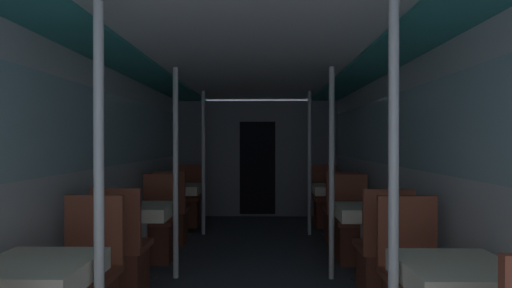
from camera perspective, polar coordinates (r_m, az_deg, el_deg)
name	(u,v)px	position (r m, az deg, el deg)	size (l,w,h in m)	color
wall_left	(115,164)	(4.44, -19.50, -2.74)	(0.05, 8.28, 2.07)	silver
wall_right	(394,164)	(4.38, 19.17, -2.78)	(0.05, 8.28, 2.07)	silver
ceiling_panel	(254,67)	(4.23, -0.30, 10.89)	(2.92, 8.28, 0.07)	silver
bulkhead_far	(258,159)	(7.20, 0.22, -2.12)	(2.86, 0.09, 2.07)	slate
dining_table_left_0	(37,282)	(2.50, -28.84, -16.90)	(0.57, 0.57, 0.72)	#4C4C51
support_pole_left_0	(99,200)	(2.26, -21.52, -7.49)	(0.05, 0.05, 2.07)	silver
dining_table_left_1	(142,216)	(4.15, -15.93, -9.90)	(0.57, 0.57, 0.72)	#4C4C51
chair_left_near_1	(123,264)	(3.71, -18.52, -15.99)	(0.41, 0.41, 0.97)	brown
chair_left_far_1	(157,234)	(4.74, -13.92, -12.35)	(0.41, 0.41, 0.97)	brown
support_pole_left_1	(176,173)	(4.02, -11.41, -4.04)	(0.05, 0.05, 2.07)	silver
dining_table_left_2	(181,192)	(5.92, -10.71, -6.81)	(0.57, 0.57, 0.72)	#4C4C51
chair_left_near_2	(172,221)	(5.43, -11.92, -10.71)	(0.41, 0.41, 0.97)	brown
chair_left_far_2	(188,207)	(6.51, -9.71, -8.86)	(0.41, 0.41, 0.97)	brown
support_pole_left_2	(203,163)	(5.82, -7.53, -2.66)	(0.05, 0.05, 2.07)	silver
dining_table_right_0	(457,285)	(2.42, 26.84, -17.48)	(0.57, 0.57, 0.72)	#4C4C51
support_pole_right_0	(393,201)	(2.20, 19.04, -7.70)	(0.05, 0.05, 2.07)	silver
dining_table_right_1	(365,217)	(4.11, 15.36, -10.01)	(0.57, 0.57, 0.72)	#4C4C51
chair_right_near_1	(382,266)	(3.65, 17.62, -16.23)	(0.41, 0.41, 0.97)	brown
chair_right_far_1	(352,235)	(4.70, 13.61, -12.46)	(0.41, 0.41, 0.97)	brown
support_pole_right_1	(332,173)	(3.98, 10.75, -4.07)	(0.05, 0.05, 2.07)	silver
dining_table_right_2	(332,193)	(5.89, 10.85, -6.85)	(0.57, 0.57, 0.72)	#4C4C51
chair_right_near_2	(340,222)	(5.39, 11.89, -10.78)	(0.41, 0.41, 0.97)	brown
chair_right_far_2	(326,207)	(6.48, 9.99, -8.90)	(0.41, 0.41, 0.97)	brown
support_pole_right_2	(309,163)	(5.80, 7.64, -2.68)	(0.05, 0.05, 2.07)	silver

